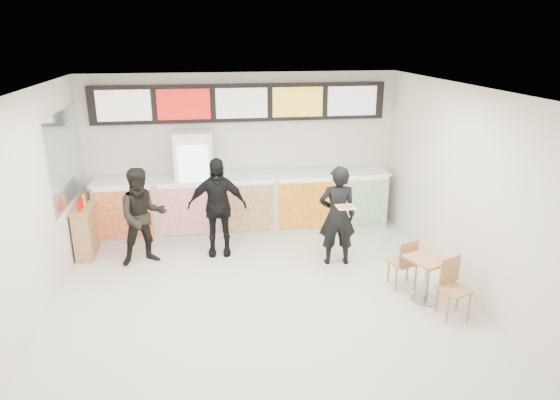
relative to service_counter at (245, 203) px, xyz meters
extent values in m
plane|color=beige|center=(0.00, -3.09, -0.57)|extent=(7.00, 7.00, 0.00)
plane|color=white|center=(0.00, -3.09, 2.43)|extent=(7.00, 7.00, 0.00)
plane|color=silver|center=(0.00, 0.41, 0.93)|extent=(6.00, 0.00, 6.00)
plane|color=silver|center=(-3.00, -3.09, 0.93)|extent=(0.00, 7.00, 7.00)
plane|color=silver|center=(3.00, -3.09, 0.93)|extent=(0.00, 7.00, 7.00)
cube|color=silver|center=(0.00, 0.01, -0.02)|extent=(5.50, 0.70, 1.10)
cube|color=silver|center=(0.00, 0.01, 0.55)|extent=(5.56, 0.76, 0.04)
cube|color=red|center=(-2.20, -0.37, 0.03)|extent=(0.99, 0.02, 0.90)
cube|color=#D83091|center=(-1.10, -0.37, 0.03)|extent=(0.99, 0.02, 0.90)
cube|color=brown|center=(0.00, -0.37, 0.03)|extent=(0.99, 0.02, 0.90)
cube|color=yellow|center=(1.10, -0.37, 0.03)|extent=(0.99, 0.02, 0.90)
cube|color=green|center=(2.20, -0.37, 0.03)|extent=(0.99, 0.02, 0.90)
cube|color=black|center=(0.00, 0.33, 1.88)|extent=(5.50, 0.12, 0.70)
cube|color=white|center=(-2.12, 0.26, 1.88)|extent=(0.95, 0.02, 0.55)
cube|color=red|center=(-1.06, 0.26, 1.88)|extent=(0.95, 0.02, 0.55)
cube|color=silver|center=(0.00, 0.26, 1.88)|extent=(0.95, 0.02, 0.55)
cube|color=yellow|center=(1.06, 0.26, 1.88)|extent=(0.95, 0.02, 0.55)
cube|color=silver|center=(2.12, 0.26, 1.88)|extent=(0.95, 0.02, 0.55)
cube|color=white|center=(-0.93, 0.03, 0.43)|extent=(0.70, 0.65, 2.00)
cube|color=white|center=(-0.93, -0.31, 0.48)|extent=(0.54, 0.02, 1.50)
cylinder|color=#178136|center=(-1.14, -0.27, -0.12)|extent=(0.07, 0.07, 0.22)
cylinder|color=orange|center=(-1.00, -0.27, -0.12)|extent=(0.07, 0.07, 0.22)
cylinder|color=red|center=(-0.86, -0.27, -0.12)|extent=(0.07, 0.07, 0.22)
cylinder|color=blue|center=(-0.72, -0.27, -0.12)|extent=(0.07, 0.07, 0.22)
cylinder|color=orange|center=(-1.14, -0.27, 0.26)|extent=(0.07, 0.07, 0.22)
cylinder|color=red|center=(-1.00, -0.27, 0.26)|extent=(0.07, 0.07, 0.22)
cylinder|color=blue|center=(-0.86, -0.27, 0.26)|extent=(0.07, 0.07, 0.22)
cylinder|color=#178136|center=(-0.72, -0.27, 0.26)|extent=(0.07, 0.07, 0.22)
cylinder|color=red|center=(-1.14, -0.27, 0.64)|extent=(0.07, 0.07, 0.22)
cylinder|color=blue|center=(-1.00, -0.27, 0.64)|extent=(0.07, 0.07, 0.22)
cylinder|color=#178136|center=(-0.86, -0.27, 0.64)|extent=(0.07, 0.07, 0.22)
cylinder|color=orange|center=(-0.72, -0.27, 0.64)|extent=(0.07, 0.07, 0.22)
cylinder|color=blue|center=(-1.14, -0.27, 1.02)|extent=(0.07, 0.07, 0.22)
cylinder|color=#178136|center=(-1.00, -0.27, 1.02)|extent=(0.07, 0.07, 0.22)
cylinder|color=orange|center=(-0.86, -0.27, 1.02)|extent=(0.07, 0.07, 0.22)
cylinder|color=red|center=(-0.72, -0.27, 1.02)|extent=(0.07, 0.07, 0.22)
cube|color=#B2B7BF|center=(-2.99, -0.64, 1.18)|extent=(0.01, 2.00, 1.50)
imported|color=black|center=(1.37, -1.65, 0.27)|extent=(0.65, 0.46, 1.69)
imported|color=black|center=(-1.78, -1.14, 0.25)|extent=(0.93, 0.81, 1.65)
imported|color=black|center=(-0.56, -0.96, 0.29)|extent=(1.04, 0.50, 1.72)
cube|color=beige|center=(1.37, -2.10, 0.58)|extent=(0.28, 0.28, 0.01)
cone|color=#CC7233|center=(1.37, -2.10, 0.59)|extent=(0.36, 0.36, 0.02)
cube|color=tan|center=(2.33, -3.07, 0.09)|extent=(0.70, 0.70, 0.04)
cylinder|color=gray|center=(2.33, -3.07, -0.25)|extent=(0.07, 0.07, 0.65)
cylinder|color=gray|center=(2.33, -3.07, -0.56)|extent=(0.40, 0.40, 0.03)
cube|color=tan|center=(2.51, -3.53, -0.17)|extent=(0.49, 0.49, 0.04)
cube|color=tan|center=(2.51, -3.36, 0.04)|extent=(0.35, 0.15, 0.38)
cube|color=tan|center=(2.15, -2.60, -0.17)|extent=(0.49, 0.49, 0.04)
cube|color=tan|center=(2.15, -2.77, 0.04)|extent=(0.35, 0.15, 0.38)
cube|color=tan|center=(-2.82, -0.66, -0.15)|extent=(0.28, 0.75, 0.84)
cube|color=tan|center=(-2.82, -0.66, 0.29)|extent=(0.32, 0.78, 0.04)
cylinder|color=red|center=(-2.82, -0.87, 0.39)|extent=(0.06, 0.06, 0.17)
cylinder|color=red|center=(-2.82, -0.71, 0.39)|extent=(0.06, 0.06, 0.17)
cylinder|color=yellow|center=(-2.82, -0.55, 0.39)|extent=(0.06, 0.06, 0.17)
cylinder|color=brown|center=(-2.82, -0.40, 0.39)|extent=(0.06, 0.06, 0.17)
camera|label=1|loc=(-0.74, -9.07, 3.11)|focal=32.00mm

